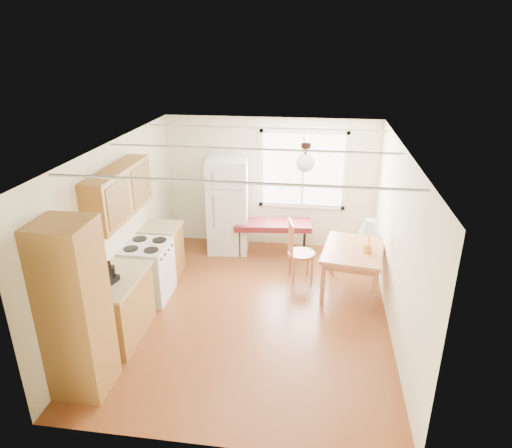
% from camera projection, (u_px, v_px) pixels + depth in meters
% --- Properties ---
extents(room_shell, '(4.60, 5.60, 2.62)m').
position_uv_depth(room_shell, '(252.00, 235.00, 6.43)').
color(room_shell, '#5E2B13').
rests_on(room_shell, ground).
extents(kitchen_run, '(0.65, 3.40, 2.20)m').
position_uv_depth(kitchen_run, '(121.00, 274.00, 6.23)').
color(kitchen_run, brown).
rests_on(kitchen_run, ground).
extents(window_unit, '(1.64, 0.05, 1.51)m').
position_uv_depth(window_unit, '(303.00, 170.00, 8.51)').
color(window_unit, white).
rests_on(window_unit, room_shell).
extents(pendant_light, '(0.26, 0.26, 0.40)m').
position_uv_depth(pendant_light, '(305.00, 162.00, 6.33)').
color(pendant_light, '#311C15').
rests_on(pendant_light, room_shell).
extents(refrigerator, '(0.81, 0.81, 1.80)m').
position_uv_depth(refrigerator, '(228.00, 205.00, 8.61)').
color(refrigerator, silver).
rests_on(refrigerator, ground).
extents(bench, '(1.47, 0.67, 0.66)m').
position_uv_depth(bench, '(273.00, 226.00, 8.49)').
color(bench, '#55141A').
rests_on(bench, ground).
extents(dining_table, '(1.08, 1.33, 0.75)m').
position_uv_depth(dining_table, '(353.00, 254.00, 7.22)').
color(dining_table, '#9B5B3B').
rests_on(dining_table, ground).
extents(chair, '(0.49, 0.49, 1.04)m').
position_uv_depth(chair, '(296.00, 247.00, 7.59)').
color(chair, '#9B5B3B').
rests_on(chair, ground).
extents(table_lamp, '(0.31, 0.31, 0.54)m').
position_uv_depth(table_lamp, '(370.00, 229.00, 6.92)').
color(table_lamp, gold).
rests_on(table_lamp, dining_table).
extents(coffee_maker, '(0.23, 0.27, 0.36)m').
position_uv_depth(coffee_maker, '(108.00, 274.00, 5.84)').
color(coffee_maker, black).
rests_on(coffee_maker, kitchen_run).
extents(kettle, '(0.12, 0.12, 0.23)m').
position_uv_depth(kettle, '(107.00, 271.00, 5.98)').
color(kettle, red).
rests_on(kettle, kitchen_run).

